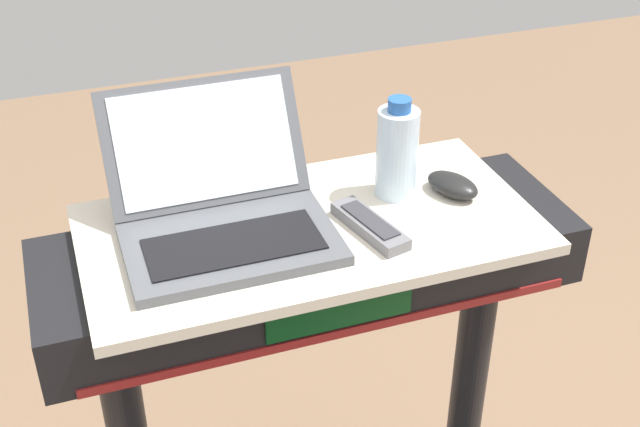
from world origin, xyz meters
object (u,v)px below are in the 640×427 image
Objects in this scene: laptop at (222,209)px; tv_remote at (370,225)px; computer_mouse at (453,185)px; water_bottle at (397,151)px.

tv_remote is (0.22, -0.08, -0.03)m from laptop.
water_bottle is (-0.09, 0.03, 0.06)m from computer_mouse.
tv_remote is (-0.09, -0.10, -0.07)m from water_bottle.
water_bottle reaches higher than tv_remote.
tv_remote is at bearing -22.34° from laptop.
tv_remote is at bearing 175.45° from computer_mouse.
water_bottle is at bearing 48.05° from tv_remote.
computer_mouse reaches higher than tv_remote.
tv_remote is at bearing -131.95° from water_bottle.
computer_mouse is at bearing -20.23° from water_bottle.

